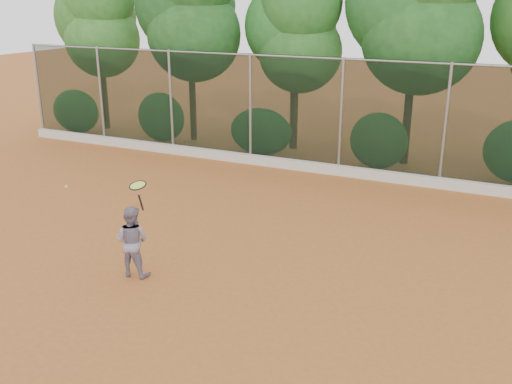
% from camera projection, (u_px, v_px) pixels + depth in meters
% --- Properties ---
extents(ground, '(80.00, 80.00, 0.00)m').
position_uv_depth(ground, '(235.00, 265.00, 11.58)').
color(ground, '#A45A26').
rests_on(ground, ground).
extents(concrete_curb, '(24.00, 0.20, 0.30)m').
position_uv_depth(concrete_curb, '(337.00, 170.00, 17.38)').
color(concrete_curb, beige).
rests_on(concrete_curb, ground).
extents(tennis_player, '(0.75, 0.61, 1.41)m').
position_uv_depth(tennis_player, '(132.00, 241.00, 10.95)').
color(tennis_player, slate).
rests_on(tennis_player, ground).
extents(chainlink_fence, '(24.09, 0.09, 3.50)m').
position_uv_depth(chainlink_fence, '(341.00, 114.00, 16.98)').
color(chainlink_fence, black).
rests_on(chainlink_fence, ground).
extents(foliage_backdrop, '(23.70, 3.63, 7.55)m').
position_uv_depth(foliage_backdrop, '(347.00, 22.00, 18.07)').
color(foliage_backdrop, '#45311A').
rests_on(foliage_backdrop, ground).
extents(tennis_racket, '(0.36, 0.36, 0.57)m').
position_uv_depth(tennis_racket, '(138.00, 187.00, 10.28)').
color(tennis_racket, black).
rests_on(tennis_racket, ground).
extents(tennis_ball_in_flight, '(0.07, 0.07, 0.07)m').
position_uv_depth(tennis_ball_in_flight, '(66.00, 187.00, 11.29)').
color(tennis_ball_in_flight, gold).
rests_on(tennis_ball_in_flight, ground).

